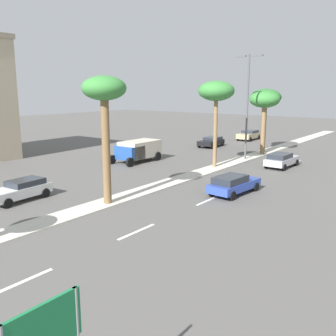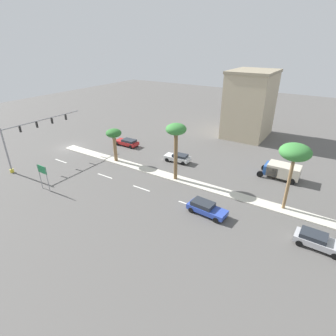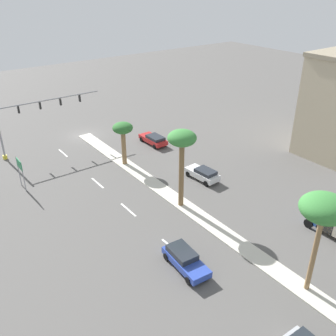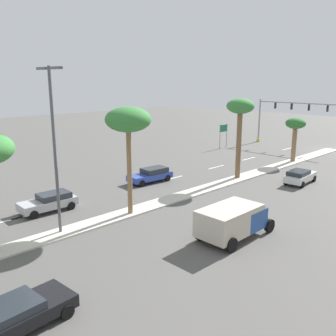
{
  "view_description": "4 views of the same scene",
  "coord_description": "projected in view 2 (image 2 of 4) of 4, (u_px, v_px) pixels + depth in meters",
  "views": [
    {
      "loc": [
        17.58,
        6.56,
        7.32
      ],
      "look_at": [
        1.65,
        27.63,
        1.85
      ],
      "focal_mm": 40.64,
      "sensor_mm": 36.0,
      "label": 1
    },
    {
      "loc": [
        29.09,
        40.26,
        17.89
      ],
      "look_at": [
        0.45,
        21.96,
        1.58
      ],
      "focal_mm": 28.56,
      "sensor_mm": 36.0,
      "label": 2
    },
    {
      "loc": [
        20.16,
        47.95,
        20.72
      ],
      "look_at": [
        0.15,
        20.79,
        3.3
      ],
      "focal_mm": 39.9,
      "sensor_mm": 36.0,
      "label": 3
    },
    {
      "loc": [
        -21.26,
        54.06,
        9.98
      ],
      "look_at": [
        1.87,
        31.45,
        2.23
      ],
      "focal_mm": 39.72,
      "sensor_mm": 36.0,
      "label": 4
    }
  ],
  "objects": [
    {
      "name": "sedan_silver_front",
      "position": [
        317.0,
        240.0,
        25.31
      ],
      "size": [
        2.07,
        4.35,
        1.38
      ],
      "color": "#B2B2B7",
      "rests_on": "ground"
    },
    {
      "name": "palm_tree_left",
      "position": [
        114.0,
        135.0,
        41.79
      ],
      "size": [
        2.42,
        2.42,
        5.34
      ],
      "color": "olive",
      "rests_on": "median_curb"
    },
    {
      "name": "directional_road_sign",
      "position": [
        42.0,
        172.0,
        34.27
      ],
      "size": [
        0.1,
        1.75,
        3.47
      ],
      "color": "gray",
      "rests_on": "ground"
    },
    {
      "name": "palm_tree_outboard",
      "position": [
        295.0,
        153.0,
        28.34
      ],
      "size": [
        3.32,
        3.32,
        7.98
      ],
      "color": "olive",
      "rests_on": "median_curb"
    },
    {
      "name": "sedan_white_trailing",
      "position": [
        178.0,
        158.0,
        43.16
      ],
      "size": [
        2.1,
        4.27,
        1.36
      ],
      "color": "silver",
      "rests_on": "ground"
    },
    {
      "name": "ground_plane",
      "position": [
        221.0,
        192.0,
        34.84
      ],
      "size": [
        160.0,
        160.0,
        0.0
      ],
      "primitive_type": "plane",
      "color": "#565451"
    },
    {
      "name": "lane_stripe_front",
      "position": [
        61.0,
        161.0,
        43.7
      ],
      "size": [
        0.2,
        2.8,
        0.01
      ],
      "primitive_type": "cube",
      "color": "silver",
      "rests_on": "ground"
    },
    {
      "name": "box_truck",
      "position": [
        280.0,
        170.0,
        37.9
      ],
      "size": [
        2.7,
        5.45,
        2.13
      ],
      "color": "#234C99",
      "rests_on": "ground"
    },
    {
      "name": "sedan_blue_center",
      "position": [
        206.0,
        208.0,
        30.21
      ],
      "size": [
        2.2,
        4.66,
        1.38
      ],
      "color": "#2D47AD",
      "rests_on": "ground"
    },
    {
      "name": "median_curb",
      "position": [
        291.0,
        212.0,
        30.66
      ],
      "size": [
        1.8,
        77.04,
        0.12
      ],
      "primitive_type": "cube",
      "color": "beige",
      "rests_on": "ground"
    },
    {
      "name": "sedan_red_left",
      "position": [
        127.0,
        142.0,
        49.76
      ],
      "size": [
        2.0,
        4.57,
        1.29
      ],
      "color": "red",
      "rests_on": "ground"
    },
    {
      "name": "palm_tree_front",
      "position": [
        176.0,
        133.0,
        35.05
      ],
      "size": [
        2.74,
        2.74,
        8.03
      ],
      "color": "brown",
      "rests_on": "median_curb"
    },
    {
      "name": "lane_stripe_left",
      "position": [
        189.0,
        205.0,
        32.15
      ],
      "size": [
        0.2,
        2.8,
        0.01
      ],
      "primitive_type": "cube",
      "color": "silver",
      "rests_on": "ground"
    },
    {
      "name": "commercial_building",
      "position": [
        250.0,
        104.0,
        52.87
      ],
      "size": [
        10.67,
        8.18,
        12.82
      ],
      "color": "tan",
      "rests_on": "ground"
    },
    {
      "name": "lane_stripe_outboard",
      "position": [
        141.0,
        188.0,
        35.65
      ],
      "size": [
        0.2,
        2.8,
        0.01
      ],
      "primitive_type": "cube",
      "color": "silver",
      "rests_on": "ground"
    },
    {
      "name": "lane_stripe_rear",
      "position": [
        334.0,
        254.0,
        24.73
      ],
      "size": [
        0.2,
        2.8,
        0.01
      ],
      "primitive_type": "cube",
      "color": "silver",
      "rests_on": "ground"
    },
    {
      "name": "traffic_signal_gantry",
      "position": [
        28.0,
        137.0,
        40.76
      ],
      "size": [
        13.83,
        0.53,
        6.86
      ],
      "color": "gray",
      "rests_on": "ground"
    },
    {
      "name": "lane_stripe_center",
      "position": [
        105.0,
        176.0,
        38.9
      ],
      "size": [
        0.2,
        2.8,
        0.01
      ],
      "primitive_type": "cube",
      "color": "silver",
      "rests_on": "ground"
    }
  ]
}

